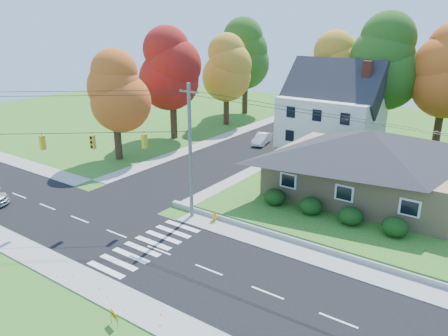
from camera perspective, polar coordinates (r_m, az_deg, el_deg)
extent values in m
plane|color=#3D7923|center=(28.82, -8.49, -10.62)|extent=(120.00, 120.00, 0.00)
cube|color=black|center=(28.82, -8.49, -10.61)|extent=(90.00, 8.00, 0.02)
cube|color=black|center=(52.76, 4.61, 3.28)|extent=(8.00, 44.00, 0.02)
cube|color=#9C9A90|center=(32.15, -2.34, -7.08)|extent=(90.00, 2.00, 0.08)
cube|color=#9C9A90|center=(25.99, -16.30, -14.69)|extent=(90.00, 2.00, 0.08)
cube|color=#3D7923|center=(41.53, 26.53, -2.70)|extent=(30.00, 30.00, 0.50)
cube|color=tan|center=(37.22, 18.11, -0.92)|extent=(14.00, 10.00, 3.20)
pyramid|color=#26262B|center=(36.45, 18.53, 3.08)|extent=(14.60, 10.60, 2.20)
cube|color=silver|center=(50.35, 13.78, 5.90)|extent=(10.00, 8.00, 5.60)
pyramid|color=#26262B|center=(49.65, 14.14, 10.40)|extent=(10.40, 8.40, 2.40)
cube|color=brown|center=(48.83, 17.79, 7.56)|extent=(0.90, 0.90, 9.60)
ellipsoid|color=#163A10|center=(33.91, 6.64, -3.74)|extent=(1.70, 1.70, 1.27)
ellipsoid|color=#163A10|center=(32.72, 11.26, -4.85)|extent=(1.70, 1.70, 1.27)
ellipsoid|color=#163A10|center=(31.77, 16.21, -6.01)|extent=(1.70, 1.70, 1.27)
ellipsoid|color=#163A10|center=(31.08, 21.44, -7.17)|extent=(1.70, 1.70, 1.27)
cylinder|color=#666059|center=(31.36, -4.42, 1.95)|extent=(0.26, 0.26, 10.00)
cube|color=#666059|center=(30.39, -4.63, 9.91)|extent=(1.60, 0.12, 0.12)
cube|color=gold|center=(32.92, -22.62, 3.07)|extent=(0.26, 0.34, 1.00)
cube|color=gold|center=(31.95, -16.76, 3.28)|extent=(0.34, 0.26, 1.00)
cube|color=gold|center=(31.33, -10.34, 3.48)|extent=(0.26, 0.34, 1.00)
cylinder|color=black|center=(32.19, -19.52, 4.30)|extent=(13.02, 10.43, 0.04)
cylinder|color=#3F2A19|center=(56.56, 14.17, 7.14)|extent=(0.80, 0.80, 5.40)
sphere|color=#C38B25|center=(55.94, 14.50, 11.05)|extent=(6.72, 6.72, 6.72)
sphere|color=#C38B25|center=(55.76, 14.64, 12.76)|extent=(5.91, 5.91, 5.91)
sphere|color=#C38B25|center=(55.62, 14.78, 14.48)|extent=(5.11, 5.11, 5.11)
cylinder|color=#3F2A19|center=(53.72, 19.79, 6.50)|extent=(0.86, 0.86, 6.30)
sphere|color=#2C5918|center=(53.03, 20.34, 11.30)|extent=(7.84, 7.84, 7.84)
sphere|color=#2C5918|center=(52.85, 20.58, 13.40)|extent=(6.90, 6.90, 6.90)
sphere|color=#2C5918|center=(52.74, 20.83, 15.51)|extent=(5.96, 5.96, 5.96)
cylinder|color=#3F2A19|center=(53.53, 26.24, 5.39)|extent=(0.83, 0.83, 5.85)
sphere|color=#D0571D|center=(52.85, 26.90, 9.83)|extent=(7.28, 7.28, 7.28)
sphere|color=#D0571D|center=(52.66, 27.19, 11.78)|extent=(6.41, 6.41, 6.41)
cylinder|color=#3F2A19|center=(47.24, -13.73, 4.04)|extent=(0.77, 0.77, 4.95)
sphere|color=#D0571D|center=(46.49, -14.07, 8.31)|extent=(6.16, 6.16, 6.16)
sphere|color=#D0571D|center=(46.25, -14.22, 10.18)|extent=(5.42, 5.42, 5.42)
sphere|color=#D0571D|center=(46.06, -14.38, 12.07)|extent=(4.68, 4.68, 4.68)
cylinder|color=#3F2A19|center=(54.68, -6.61, 6.91)|extent=(0.83, 0.83, 5.85)
sphere|color=#9F1B14|center=(53.98, -6.78, 11.30)|extent=(7.28, 7.28, 7.28)
sphere|color=#9F1B14|center=(53.77, -6.86, 13.22)|extent=(6.41, 6.41, 6.41)
sphere|color=#9F1B14|center=(53.63, -6.93, 15.15)|extent=(5.53, 5.53, 5.53)
cylinder|color=#3F2A19|center=(61.82, 0.30, 8.19)|extent=(0.80, 0.80, 5.40)
sphere|color=#C38B25|center=(61.23, 0.31, 11.78)|extent=(6.72, 6.72, 6.72)
sphere|color=#C38B25|center=(61.05, 0.31, 13.34)|extent=(5.91, 5.91, 5.91)
sphere|color=#C38B25|center=(60.91, 0.31, 14.92)|extent=(5.11, 5.11, 5.11)
cylinder|color=#3F2A19|center=(69.41, 2.76, 9.71)|extent=(0.86, 0.86, 6.30)
sphere|color=#2C5918|center=(68.84, 2.82, 13.45)|extent=(7.84, 7.84, 7.84)
sphere|color=#2C5918|center=(68.69, 2.84, 15.08)|extent=(6.90, 6.90, 6.90)
sphere|color=#2C5918|center=(68.59, 2.87, 16.72)|extent=(5.96, 5.96, 5.96)
imported|color=white|center=(52.14, 4.98, 3.82)|extent=(2.06, 4.07, 1.28)
cylinder|color=orange|center=(32.30, -1.26, -6.91)|extent=(0.40, 0.40, 0.11)
cylinder|color=orange|center=(32.15, -1.26, -6.38)|extent=(0.26, 0.26, 0.61)
sphere|color=orange|center=(32.00, -1.27, -5.79)|extent=(0.29, 0.29, 0.29)
cylinder|color=orange|center=(32.11, -1.27, -6.20)|extent=(0.51, 0.19, 0.13)
cylinder|color=black|center=(23.13, -14.54, -18.49)|extent=(0.02, 0.02, 0.53)
cylinder|color=black|center=(22.84, -13.73, -18.97)|extent=(0.02, 0.02, 0.53)
cube|color=#FFAE00|center=(22.80, -14.21, -18.09)|extent=(0.62, 0.21, 0.42)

